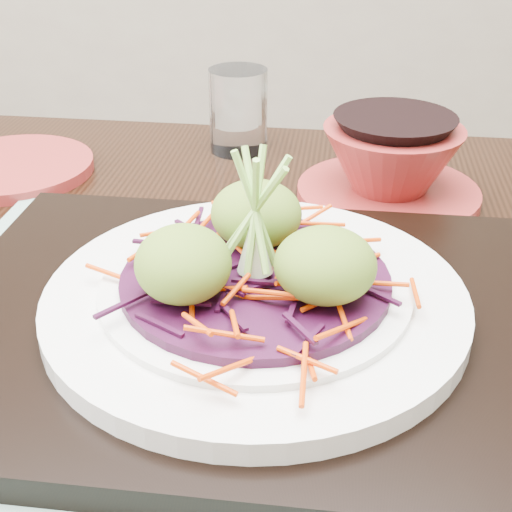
{
  "coord_description": "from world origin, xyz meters",
  "views": [
    {
      "loc": [
        0.09,
        -0.51,
        1.04
      ],
      "look_at": [
        0.08,
        -0.08,
        0.79
      ],
      "focal_mm": 50.0,
      "sensor_mm": 36.0,
      "label": 1
    }
  ],
  "objects_px": {
    "water_glass": "(238,111)",
    "terracotta_side_plate": "(12,168)",
    "white_plate": "(255,298)",
    "terracotta_bowl_set": "(390,168)",
    "dining_table": "(262,402)",
    "serving_tray": "(255,321)"
  },
  "relations": [
    {
      "from": "water_glass",
      "to": "terracotta_side_plate",
      "type": "bearing_deg",
      "value": -163.25
    },
    {
      "from": "white_plate",
      "to": "terracotta_bowl_set",
      "type": "xyz_separation_m",
      "value": [
        0.13,
        0.23,
        -0.0
      ]
    },
    {
      "from": "terracotta_side_plate",
      "to": "terracotta_bowl_set",
      "type": "height_order",
      "value": "terracotta_bowl_set"
    },
    {
      "from": "dining_table",
      "to": "white_plate",
      "type": "height_order",
      "value": "white_plate"
    },
    {
      "from": "white_plate",
      "to": "terracotta_side_plate",
      "type": "distance_m",
      "value": 0.39
    },
    {
      "from": "terracotta_bowl_set",
      "to": "white_plate",
      "type": "bearing_deg",
      "value": -118.47
    },
    {
      "from": "dining_table",
      "to": "water_glass",
      "type": "height_order",
      "value": "water_glass"
    },
    {
      "from": "serving_tray",
      "to": "dining_table",
      "type": "bearing_deg",
      "value": 89.92
    },
    {
      "from": "terracotta_bowl_set",
      "to": "water_glass",
      "type": "bearing_deg",
      "value": 138.99
    },
    {
      "from": "terracotta_side_plate",
      "to": "water_glass",
      "type": "bearing_deg",
      "value": 16.75
    },
    {
      "from": "water_glass",
      "to": "serving_tray",
      "type": "bearing_deg",
      "value": -85.81
    },
    {
      "from": "terracotta_side_plate",
      "to": "serving_tray",
      "type": "bearing_deg",
      "value": -47.65
    },
    {
      "from": "white_plate",
      "to": "terracotta_bowl_set",
      "type": "distance_m",
      "value": 0.26
    },
    {
      "from": "serving_tray",
      "to": "water_glass",
      "type": "distance_m",
      "value": 0.37
    },
    {
      "from": "dining_table",
      "to": "white_plate",
      "type": "xyz_separation_m",
      "value": [
        -0.0,
        -0.04,
        0.13
      ]
    },
    {
      "from": "white_plate",
      "to": "terracotta_side_plate",
      "type": "bearing_deg",
      "value": 132.35
    },
    {
      "from": "white_plate",
      "to": "terracotta_side_plate",
      "type": "relative_size",
      "value": 1.69
    },
    {
      "from": "white_plate",
      "to": "water_glass",
      "type": "relative_size",
      "value": 3.11
    },
    {
      "from": "dining_table",
      "to": "terracotta_side_plate",
      "type": "distance_m",
      "value": 0.38
    },
    {
      "from": "dining_table",
      "to": "serving_tray",
      "type": "height_order",
      "value": "serving_tray"
    },
    {
      "from": "terracotta_side_plate",
      "to": "terracotta_bowl_set",
      "type": "xyz_separation_m",
      "value": [
        0.39,
        -0.06,
        0.03
      ]
    },
    {
      "from": "serving_tray",
      "to": "water_glass",
      "type": "height_order",
      "value": "water_glass"
    }
  ]
}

